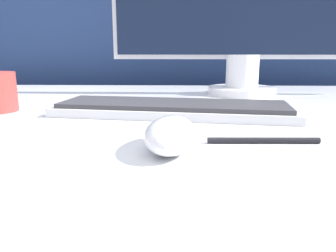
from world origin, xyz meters
The scene contains 4 objects.
partition_panel centered at (0.00, 0.62, 0.61)m, with size 5.00×0.03×1.21m.
computer_mouse_near centered at (0.00, -0.26, 0.75)m, with size 0.07×0.12×0.04m.
keyboard centered at (0.00, -0.03, 0.74)m, with size 0.46×0.19×0.02m.
pen centered at (0.12, -0.22, 0.73)m, with size 0.15×0.01×0.01m.
Camera 1 is at (0.01, -0.64, 0.85)m, focal length 35.00 mm.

